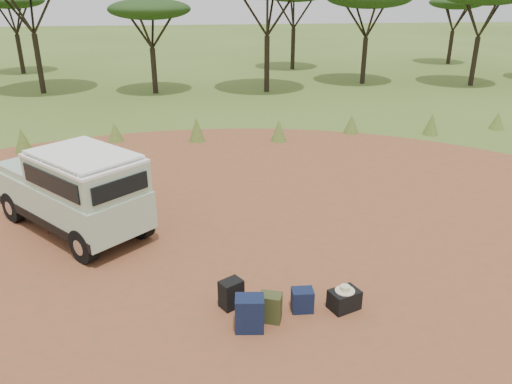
{
  "coord_description": "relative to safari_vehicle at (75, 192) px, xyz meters",
  "views": [
    {
      "loc": [
        -0.2,
        -9.2,
        5.33
      ],
      "look_at": [
        1.19,
        1.19,
        1.0
      ],
      "focal_mm": 35.0,
      "sensor_mm": 36.0,
      "label": 1
    }
  ],
  "objects": [
    {
      "name": "hard_case",
      "position": [
        5.26,
        -3.82,
        -0.8
      ],
      "size": [
        0.62,
        0.53,
        0.37
      ],
      "primitive_type": "cube",
      "rotation": [
        0.0,
        0.0,
        0.37
      ],
      "color": "black",
      "rests_on": "ground"
    },
    {
      "name": "stuff_sack",
      "position": [
        3.54,
        -4.03,
        -0.85
      ],
      "size": [
        0.31,
        0.31,
        0.27
      ],
      "primitive_type": "cylinder",
      "rotation": [
        1.57,
        0.0,
        0.18
      ],
      "color": "black",
      "rests_on": "ground"
    },
    {
      "name": "dirt_clearing",
      "position": [
        2.92,
        -1.79,
        -0.98
      ],
      "size": [
        23.0,
        23.0,
        0.01
      ],
      "primitive_type": "cylinder",
      "color": "brown",
      "rests_on": "ground"
    },
    {
      "name": "walking_staff",
      "position": [
        -0.6,
        -0.31,
        -0.27
      ],
      "size": [
        0.29,
        0.49,
        1.43
      ],
      "primitive_type": "cylinder",
      "rotation": [
        0.34,
        0.0,
        0.49
      ],
      "color": "brown",
      "rests_on": "ground"
    },
    {
      "name": "backpack_navy",
      "position": [
        3.52,
        -4.17,
        -0.67
      ],
      "size": [
        0.51,
        0.4,
        0.62
      ],
      "primitive_type": "cube",
      "rotation": [
        0.0,
        0.0,
        -0.12
      ],
      "color": "#131F3D",
      "rests_on": "ground"
    },
    {
      "name": "safari_vehicle",
      "position": [
        0.0,
        0.0,
        0.0
      ],
      "size": [
        4.0,
        4.18,
        2.04
      ],
      "rotation": [
        0.0,
        0.0,
        -0.84
      ],
      "color": "#AAC6A9",
      "rests_on": "ground"
    },
    {
      "name": "duffel_navy",
      "position": [
        4.51,
        -3.78,
        -0.77
      ],
      "size": [
        0.39,
        0.3,
        0.42
      ],
      "primitive_type": "cube",
      "rotation": [
        0.0,
        0.0,
        -0.05
      ],
      "color": "#131F3D",
      "rests_on": "ground"
    },
    {
      "name": "grass_fringe",
      "position": [
        3.04,
        6.88,
        -0.58
      ],
      "size": [
        36.6,
        1.6,
        0.9
      ],
      "color": "#4F6624",
      "rests_on": "ground"
    },
    {
      "name": "safari_hat",
      "position": [
        5.26,
        -3.82,
        -0.58
      ],
      "size": [
        0.35,
        0.35,
        0.1
      ],
      "color": "beige",
      "rests_on": "hard_case"
    },
    {
      "name": "ground",
      "position": [
        2.92,
        -1.79,
        -0.99
      ],
      "size": [
        140.0,
        140.0,
        0.0
      ],
      "primitive_type": "plane",
      "color": "#4F6624",
      "rests_on": "ground"
    },
    {
      "name": "backpack_olive",
      "position": [
        3.9,
        -3.98,
        -0.73
      ],
      "size": [
        0.44,
        0.38,
        0.52
      ],
      "primitive_type": "cube",
      "rotation": [
        0.0,
        0.0,
        -0.35
      ],
      "color": "#38441F",
      "rests_on": "ground"
    },
    {
      "name": "backpack_black",
      "position": [
        3.27,
        -3.49,
        -0.72
      ],
      "size": [
        0.48,
        0.44,
        0.53
      ],
      "primitive_type": "cube",
      "rotation": [
        0.0,
        0.0,
        0.54
      ],
      "color": "black",
      "rests_on": "ground"
    }
  ]
}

